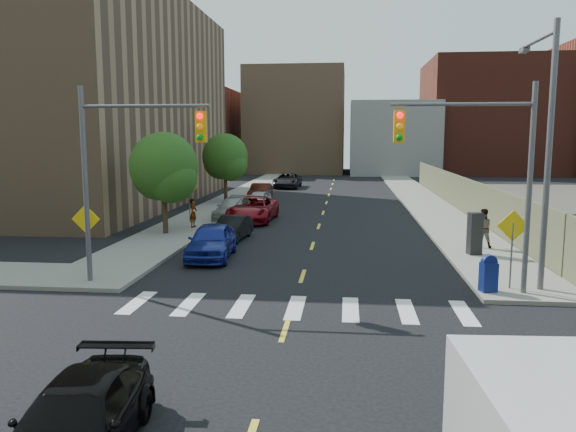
% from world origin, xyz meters
% --- Properties ---
extents(ground, '(160.00, 160.00, 0.00)m').
position_xyz_m(ground, '(0.00, 0.00, 0.00)').
color(ground, black).
rests_on(ground, ground).
extents(sidewalk_nw, '(3.50, 73.00, 0.15)m').
position_xyz_m(sidewalk_nw, '(-7.75, 41.50, 0.07)').
color(sidewalk_nw, gray).
rests_on(sidewalk_nw, ground).
extents(sidewalk_ne, '(3.50, 73.00, 0.15)m').
position_xyz_m(sidewalk_ne, '(7.75, 41.50, 0.07)').
color(sidewalk_ne, gray).
rests_on(sidewalk_ne, ground).
extents(fence_north, '(0.12, 44.00, 2.50)m').
position_xyz_m(fence_north, '(9.60, 28.00, 1.25)').
color(fence_north, '#5E6446').
rests_on(fence_north, ground).
extents(building_nw, '(22.00, 30.00, 16.00)m').
position_xyz_m(building_nw, '(-22.00, 30.00, 8.00)').
color(building_nw, '#8C6B4C').
rests_on(building_nw, ground).
extents(bg_bldg_west, '(14.00, 18.00, 12.00)m').
position_xyz_m(bg_bldg_west, '(-22.00, 70.00, 6.00)').
color(bg_bldg_west, '#592319').
rests_on(bg_bldg_west, ground).
extents(bg_bldg_midwest, '(14.00, 16.00, 15.00)m').
position_xyz_m(bg_bldg_midwest, '(-6.00, 72.00, 7.50)').
color(bg_bldg_midwest, '#8C6B4C').
rests_on(bg_bldg_midwest, ground).
extents(bg_bldg_center, '(12.00, 16.00, 10.00)m').
position_xyz_m(bg_bldg_center, '(8.00, 70.00, 5.00)').
color(bg_bldg_center, gray).
rests_on(bg_bldg_center, ground).
extents(bg_bldg_east, '(18.00, 18.00, 16.00)m').
position_xyz_m(bg_bldg_east, '(22.00, 72.00, 8.00)').
color(bg_bldg_east, '#592319').
rests_on(bg_bldg_east, ground).
extents(signal_nw, '(4.59, 0.30, 7.00)m').
position_xyz_m(signal_nw, '(-5.98, 6.00, 4.53)').
color(signal_nw, '#59595E').
rests_on(signal_nw, ground).
extents(signal_ne, '(4.59, 0.30, 7.00)m').
position_xyz_m(signal_ne, '(5.98, 6.00, 4.53)').
color(signal_ne, '#59595E').
rests_on(signal_ne, ground).
extents(streetlight_ne, '(0.25, 3.70, 9.00)m').
position_xyz_m(streetlight_ne, '(8.20, 6.90, 5.22)').
color(streetlight_ne, '#59595E').
rests_on(streetlight_ne, ground).
extents(warn_sign_nw, '(1.06, 0.06, 2.83)m').
position_xyz_m(warn_sign_nw, '(-7.80, 6.50, 1.99)').
color(warn_sign_nw, '#59595E').
rests_on(warn_sign_nw, ground).
extents(warn_sign_ne, '(1.06, 0.06, 2.83)m').
position_xyz_m(warn_sign_ne, '(7.20, 6.50, 1.99)').
color(warn_sign_ne, '#59595E').
rests_on(warn_sign_ne, ground).
extents(warn_sign_midwest, '(1.06, 0.06, 2.83)m').
position_xyz_m(warn_sign_midwest, '(-7.80, 20.00, 1.99)').
color(warn_sign_midwest, '#59595E').
rests_on(warn_sign_midwest, ground).
extents(tree_west_near, '(3.66, 3.64, 5.52)m').
position_xyz_m(tree_west_near, '(-8.00, 16.05, 3.48)').
color(tree_west_near, '#332114').
rests_on(tree_west_near, ground).
extents(tree_west_far, '(3.66, 3.64, 5.52)m').
position_xyz_m(tree_west_far, '(-8.00, 31.05, 3.48)').
color(tree_west_far, '#332114').
rests_on(tree_west_far, ground).
extents(parked_car_blue, '(2.07, 4.58, 1.53)m').
position_xyz_m(parked_car_blue, '(-4.20, 10.75, 0.76)').
color(parked_car_blue, navy).
rests_on(parked_car_blue, ground).
extents(parked_car_black, '(1.64, 3.80, 1.22)m').
position_xyz_m(parked_car_black, '(-4.20, 15.15, 0.61)').
color(parked_car_black, black).
rests_on(parked_car_black, ground).
extents(parked_car_red, '(2.75, 5.66, 1.55)m').
position_xyz_m(parked_car_red, '(-4.20, 21.55, 0.78)').
color(parked_car_red, maroon).
rests_on(parked_car_red, ground).
extents(parked_car_silver, '(2.22, 4.95, 1.41)m').
position_xyz_m(parked_car_silver, '(-5.50, 22.15, 0.71)').
color(parked_car_silver, '#9E9FA5').
rests_on(parked_car_silver, ground).
extents(parked_car_white, '(1.76, 3.71, 1.22)m').
position_xyz_m(parked_car_white, '(-4.99, 28.86, 0.61)').
color(parked_car_white, '#B4B4B4').
rests_on(parked_car_white, ground).
extents(parked_car_maroon, '(1.56, 4.32, 1.42)m').
position_xyz_m(parked_car_maroon, '(-5.50, 32.92, 0.71)').
color(parked_car_maroon, '#38110B').
rests_on(parked_car_maroon, ground).
extents(parked_car_grey, '(2.67, 5.57, 1.53)m').
position_xyz_m(parked_car_grey, '(-4.54, 44.95, 0.77)').
color(parked_car_grey, black).
rests_on(parked_car_grey, ground).
extents(black_sedan, '(2.12, 4.49, 1.27)m').
position_xyz_m(black_sedan, '(-2.70, -4.58, 0.63)').
color(black_sedan, black).
rests_on(black_sedan, ground).
extents(mailbox, '(0.59, 0.51, 1.25)m').
position_xyz_m(mailbox, '(6.36, 6.00, 0.76)').
color(mailbox, navy).
rests_on(mailbox, sidewalk_ne).
extents(payphone, '(0.64, 0.57, 1.85)m').
position_xyz_m(payphone, '(7.21, 12.08, 1.07)').
color(payphone, black).
rests_on(payphone, sidewalk_ne).
extents(pedestrian_west, '(0.46, 0.64, 1.63)m').
position_xyz_m(pedestrian_west, '(-7.04, 18.07, 0.96)').
color(pedestrian_west, gray).
rests_on(pedestrian_west, sidewalk_nw).
extents(pedestrian_east, '(0.91, 0.72, 1.82)m').
position_xyz_m(pedestrian_east, '(7.92, 13.68, 1.06)').
color(pedestrian_east, gray).
rests_on(pedestrian_east, sidewalk_ne).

